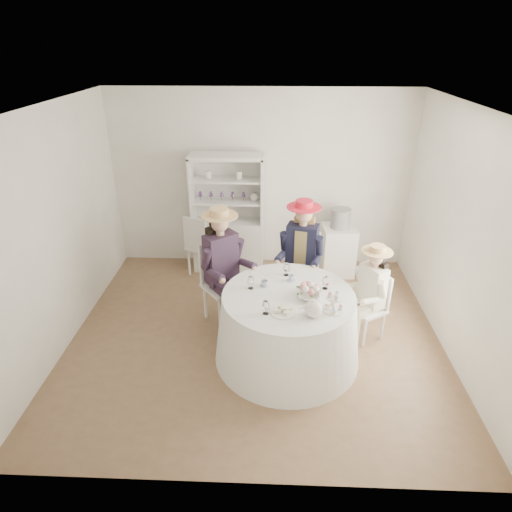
{
  "coord_description": "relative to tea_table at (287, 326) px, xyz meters",
  "views": [
    {
      "loc": [
        0.17,
        -4.29,
        3.32
      ],
      "look_at": [
        0.0,
        0.1,
        1.05
      ],
      "focal_mm": 30.0,
      "sensor_mm": 36.0,
      "label": 1
    }
  ],
  "objects": [
    {
      "name": "ceiling",
      "position": [
        -0.37,
        0.38,
        2.29
      ],
      "size": [
        4.5,
        4.5,
        0.0
      ],
      "primitive_type": "plane",
      "rotation": [
        3.14,
        0.0,
        0.0
      ],
      "color": "white",
      "rests_on": "wall_back"
    },
    {
      "name": "wall_back",
      "position": [
        -0.37,
        2.38,
        0.94
      ],
      "size": [
        4.5,
        0.0,
        4.5
      ],
      "primitive_type": "plane",
      "rotation": [
        1.57,
        0.0,
        0.0
      ],
      "color": "silver",
      "rests_on": "ground"
    },
    {
      "name": "teacup_b",
      "position": [
        0.04,
        0.3,
        0.45
      ],
      "size": [
        0.08,
        0.08,
        0.06
      ],
      "primitive_type": "imported",
      "rotation": [
        0.0,
        0.0,
        0.22
      ],
      "color": "white",
      "rests_on": "tea_table"
    },
    {
      "name": "sandwich_plate",
      "position": [
        -0.06,
        -0.33,
        0.43
      ],
      "size": [
        0.26,
        0.26,
        0.06
      ],
      "rotation": [
        0.0,
        0.0,
        -0.07
      ],
      "color": "white",
      "rests_on": "tea_table"
    },
    {
      "name": "flower_bowl",
      "position": [
        0.22,
        -0.08,
        0.45
      ],
      "size": [
        0.26,
        0.26,
        0.06
      ],
      "primitive_type": "imported",
      "rotation": [
        0.0,
        0.0,
        -0.17
      ],
      "color": "white",
      "rests_on": "tea_table"
    },
    {
      "name": "table_teapot",
      "position": [
        0.24,
        -0.37,
        0.5
      ],
      "size": [
        0.26,
        0.18,
        0.19
      ],
      "rotation": [
        0.0,
        0.0,
        0.39
      ],
      "color": "white",
      "rests_on": "tea_table"
    },
    {
      "name": "teacup_a",
      "position": [
        -0.26,
        0.17,
        0.45
      ],
      "size": [
        0.09,
        0.09,
        0.06
      ],
      "primitive_type": "imported",
      "rotation": [
        0.0,
        0.0,
        0.15
      ],
      "color": "white",
      "rests_on": "tea_table"
    },
    {
      "name": "tea_table",
      "position": [
        0.0,
        0.0,
        0.0
      ],
      "size": [
        1.65,
        1.65,
        0.83
      ],
      "rotation": [
        0.0,
        0.0,
        0.4
      ],
      "color": "white",
      "rests_on": "ground"
    },
    {
      "name": "hutch",
      "position": [
        -0.86,
        2.13,
        0.23
      ],
      "size": [
        1.09,
        0.44,
        1.82
      ],
      "rotation": [
        0.0,
        0.0,
        -0.03
      ],
      "color": "silver",
      "rests_on": "ground"
    },
    {
      "name": "guest_left",
      "position": [
        -0.79,
        0.69,
        0.45
      ],
      "size": [
        0.64,
        0.66,
        1.54
      ],
      "rotation": [
        0.0,
        0.0,
        0.69
      ],
      "color": "silver",
      "rests_on": "ground"
    },
    {
      "name": "ground",
      "position": [
        -0.37,
        0.38,
        -0.41
      ],
      "size": [
        4.5,
        4.5,
        0.0
      ],
      "primitive_type": "plane",
      "color": "brown",
      "rests_on": "ground"
    },
    {
      "name": "wall_right",
      "position": [
        1.88,
        0.38,
        0.94
      ],
      "size": [
        0.0,
        4.5,
        4.5
      ],
      "primitive_type": "plane",
      "rotation": [
        1.57,
        0.0,
        -1.57
      ],
      "color": "silver",
      "rests_on": "ground"
    },
    {
      "name": "guest_mid",
      "position": [
        0.19,
        1.03,
        0.45
      ],
      "size": [
        0.58,
        0.62,
        1.53
      ],
      "rotation": [
        0.0,
        0.0,
        -0.26
      ],
      "color": "silver",
      "rests_on": "ground"
    },
    {
      "name": "teacup_c",
      "position": [
        0.23,
        0.13,
        0.45
      ],
      "size": [
        0.1,
        0.1,
        0.06
      ],
      "primitive_type": "imported",
      "rotation": [
        0.0,
        0.0,
        -0.36
      ],
      "color": "white",
      "rests_on": "tea_table"
    },
    {
      "name": "wall_left",
      "position": [
        -2.62,
        0.38,
        0.94
      ],
      "size": [
        0.0,
        4.5,
        4.5
      ],
      "primitive_type": "plane",
      "rotation": [
        1.57,
        0.0,
        1.57
      ],
      "color": "silver",
      "rests_on": "ground"
    },
    {
      "name": "guest_right",
      "position": [
        0.97,
        0.4,
        0.29
      ],
      "size": [
        0.53,
        0.49,
        1.24
      ],
      "rotation": [
        0.0,
        0.0,
        -1.02
      ],
      "color": "silver",
      "rests_on": "ground"
    },
    {
      "name": "wall_front",
      "position": [
        -0.37,
        -1.62,
        0.94
      ],
      "size": [
        4.5,
        0.0,
        4.5
      ],
      "primitive_type": "plane",
      "rotation": [
        -1.57,
        0.0,
        0.0
      ],
      "color": "silver",
      "rests_on": "ground"
    },
    {
      "name": "side_table",
      "position": [
        0.83,
        2.02,
        -0.03
      ],
      "size": [
        0.52,
        0.52,
        0.76
      ],
      "primitive_type": "cube",
      "rotation": [
        0.0,
        0.0,
        0.07
      ],
      "color": "silver",
      "rests_on": "ground"
    },
    {
      "name": "hatbox",
      "position": [
        0.83,
        2.02,
        0.49
      ],
      "size": [
        0.36,
        0.36,
        0.29
      ],
      "primitive_type": "cylinder",
      "rotation": [
        0.0,
        0.0,
        -0.3
      ],
      "color": "black",
      "rests_on": "side_table"
    },
    {
      "name": "stemware_set",
      "position": [
        0.0,
        0.0,
        0.49
      ],
      "size": [
        0.9,
        0.87,
        0.15
      ],
      "color": "white",
      "rests_on": "tea_table"
    },
    {
      "name": "flower_arrangement",
      "position": [
        0.2,
        0.02,
        0.51
      ],
      "size": [
        0.19,
        0.19,
        0.07
      ],
      "rotation": [
        0.0,
        0.0,
        -0.19
      ],
      "color": "#E6737F",
      "rests_on": "tea_table"
    },
    {
      "name": "cupcake_stand",
      "position": [
        0.45,
        -0.27,
        0.49
      ],
      "size": [
        0.22,
        0.22,
        0.21
      ],
      "rotation": [
        0.0,
        0.0,
        -0.05
      ],
      "color": "white",
      "rests_on": "tea_table"
    },
    {
      "name": "spare_chair",
      "position": [
        -1.27,
        1.86,
        0.11
      ],
      "size": [
        0.53,
        0.53,
        0.98
      ],
      "rotation": [
        0.0,
        0.0,
        2.74
      ],
      "color": "silver",
      "rests_on": "ground"
    }
  ]
}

